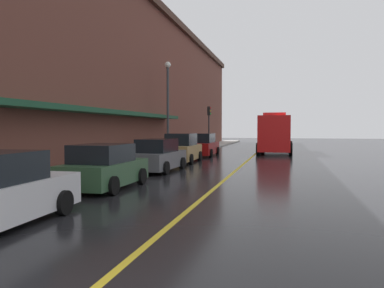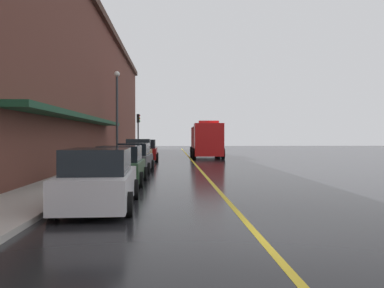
# 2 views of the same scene
# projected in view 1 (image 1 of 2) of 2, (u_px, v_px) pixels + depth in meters

# --- Properties ---
(ground_plane) EXTENTS (112.00, 112.00, 0.00)m
(ground_plane) POSITION_uv_depth(u_px,v_px,m) (251.00, 158.00, 28.31)
(ground_plane) COLOR black
(sidewalk_left) EXTENTS (2.40, 70.00, 0.15)m
(sidewalk_left) POSITION_uv_depth(u_px,v_px,m) (171.00, 155.00, 29.81)
(sidewalk_left) COLOR #ADA8A0
(sidewalk_left) RESTS_ON ground
(lane_center_stripe) EXTENTS (0.16, 70.00, 0.01)m
(lane_center_stripe) POSITION_uv_depth(u_px,v_px,m) (251.00, 158.00, 28.31)
(lane_center_stripe) COLOR gold
(lane_center_stripe) RESTS_ON ground
(brick_building_left) EXTENTS (10.47, 64.00, 12.20)m
(brick_building_left) POSITION_uv_depth(u_px,v_px,m) (97.00, 79.00, 29.99)
(brick_building_left) COLOR brown
(brick_building_left) RESTS_ON ground
(parked_car_1) EXTENTS (2.10, 4.13, 1.65)m
(parked_car_1) POSITION_uv_depth(u_px,v_px,m) (104.00, 168.00, 14.03)
(parked_car_1) COLOR #2D5133
(parked_car_1) RESTS_ON ground
(parked_car_2) EXTENTS (2.07, 4.27, 1.68)m
(parked_car_2) POSITION_uv_depth(u_px,v_px,m) (158.00, 156.00, 19.64)
(parked_car_2) COLOR #595B60
(parked_car_2) RESTS_ON ground
(parked_car_3) EXTENTS (2.06, 4.42, 1.88)m
(parked_car_3) POSITION_uv_depth(u_px,v_px,m) (182.00, 149.00, 24.78)
(parked_car_3) COLOR #A5844C
(parked_car_3) RESTS_ON ground
(parked_car_4) EXTENTS (2.15, 4.91, 1.80)m
(parked_car_4) POSITION_uv_depth(u_px,v_px,m) (203.00, 145.00, 30.35)
(parked_car_4) COLOR maroon
(parked_car_4) RESTS_ON ground
(fire_truck) EXTENTS (2.94, 7.87, 3.48)m
(fire_truck) POSITION_uv_depth(u_px,v_px,m) (276.00, 134.00, 33.65)
(fire_truck) COLOR red
(fire_truck) RESTS_ON ground
(parking_meter_0) EXTENTS (0.14, 0.18, 1.33)m
(parking_meter_0) POSITION_uv_depth(u_px,v_px,m) (163.00, 146.00, 25.16)
(parking_meter_0) COLOR #4C4C51
(parking_meter_0) RESTS_ON sidewalk_left
(parking_meter_1) EXTENTS (0.14, 0.18, 1.33)m
(parking_meter_1) POSITION_uv_depth(u_px,v_px,m) (168.00, 145.00, 26.26)
(parking_meter_1) COLOR #4C4C51
(parking_meter_1) RESTS_ON sidewalk_left
(parking_meter_2) EXTENTS (0.14, 0.18, 1.33)m
(parking_meter_2) POSITION_uv_depth(u_px,v_px,m) (103.00, 154.00, 16.90)
(parking_meter_2) COLOR #4C4C51
(parking_meter_2) RESTS_ON sidewalk_left
(street_lamp_left) EXTENTS (0.44, 0.44, 6.94)m
(street_lamp_left) POSITION_uv_depth(u_px,v_px,m) (168.00, 99.00, 27.97)
(street_lamp_left) COLOR #33383D
(street_lamp_left) RESTS_ON sidewalk_left
(traffic_light_near) EXTENTS (0.38, 0.36, 4.30)m
(traffic_light_near) POSITION_uv_depth(u_px,v_px,m) (209.00, 119.00, 39.50)
(traffic_light_near) COLOR #232326
(traffic_light_near) RESTS_ON sidewalk_left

